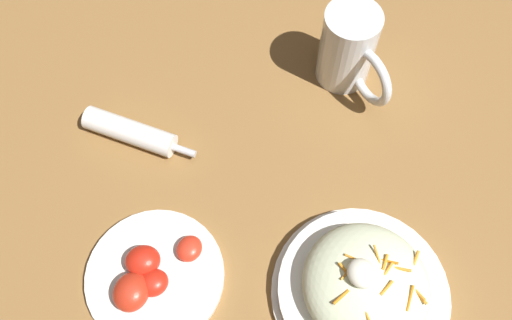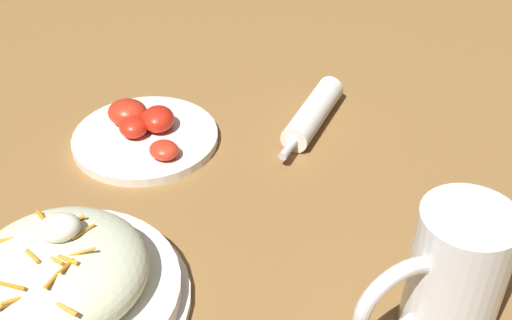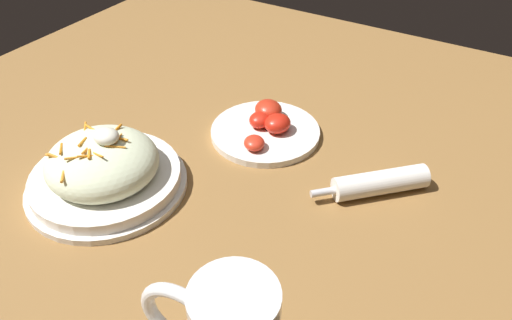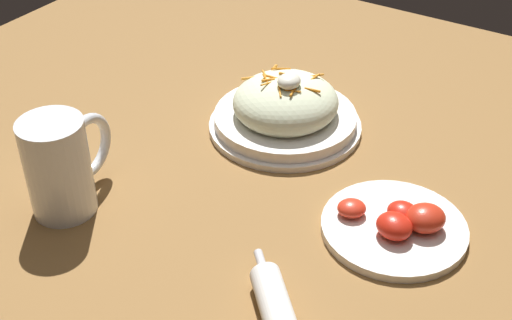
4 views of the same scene
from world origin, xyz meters
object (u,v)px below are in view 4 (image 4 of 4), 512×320
object	(u,v)px
salad_plate	(285,110)
tomato_plate	(397,225)
napkin_roll	(279,318)
beer_mug	(61,171)

from	to	relation	value
salad_plate	tomato_plate	size ratio (longest dim) A/B	1.27
napkin_roll	tomato_plate	distance (m)	0.22
salad_plate	napkin_roll	xyz separation A→B (m)	(0.35, 0.20, -0.02)
beer_mug	salad_plate	bearing A→B (deg)	155.25
napkin_roll	beer_mug	bearing A→B (deg)	-94.98
beer_mug	napkin_roll	xyz separation A→B (m)	(0.03, 0.34, -0.04)
salad_plate	napkin_roll	world-z (taller)	salad_plate
beer_mug	tomato_plate	distance (m)	0.43
napkin_roll	tomato_plate	world-z (taller)	tomato_plate
tomato_plate	salad_plate	bearing A→B (deg)	-118.71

